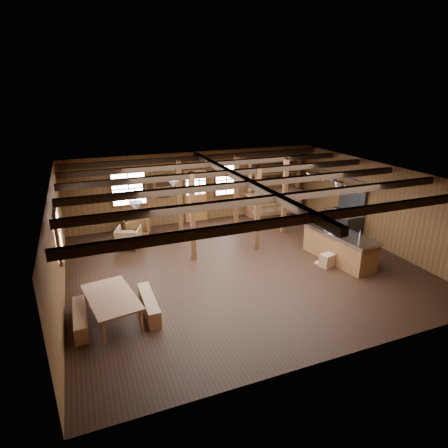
{
  "coord_description": "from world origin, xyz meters",
  "views": [
    {
      "loc": [
        -4.28,
        -9.38,
        5.1
      ],
      "look_at": [
        -0.29,
        0.69,
        1.16
      ],
      "focal_mm": 30.0,
      "sensor_mm": 36.0,
      "label": 1
    }
  ],
  "objects": [
    {
      "name": "room",
      "position": [
        0.0,
        0.0,
        1.4
      ],
      "size": [
        10.04,
        9.04,
        2.84
      ],
      "color": "black",
      "rests_on": "ground"
    },
    {
      "name": "ceiling_joists",
      "position": [
        0.0,
        0.18,
        2.68
      ],
      "size": [
        9.8,
        8.82,
        0.18
      ],
      "color": "black",
      "rests_on": "ceiling"
    },
    {
      "name": "timber_posts",
      "position": [
        0.52,
        2.08,
        1.4
      ],
      "size": [
        3.95,
        2.35,
        2.8
      ],
      "color": "#402012",
      "rests_on": "floor"
    },
    {
      "name": "back_door",
      "position": [
        0.0,
        4.45,
        0.88
      ],
      "size": [
        1.02,
        0.08,
        2.15
      ],
      "color": "brown",
      "rests_on": "floor"
    },
    {
      "name": "window_back_left",
      "position": [
        -2.6,
        4.46,
        1.6
      ],
      "size": [
        1.32,
        0.06,
        1.32
      ],
      "color": "white",
      "rests_on": "wall_back"
    },
    {
      "name": "window_back_right",
      "position": [
        1.3,
        4.46,
        1.6
      ],
      "size": [
        1.02,
        0.06,
        1.32
      ],
      "color": "white",
      "rests_on": "wall_back"
    },
    {
      "name": "window_left",
      "position": [
        -4.96,
        0.5,
        1.6
      ],
      "size": [
        0.14,
        1.24,
        1.32
      ],
      "color": "white",
      "rests_on": "wall_back"
    },
    {
      "name": "notice_boards",
      "position": [
        -1.5,
        4.46,
        1.64
      ],
      "size": [
        1.08,
        0.03,
        0.9
      ],
      "color": "silver",
      "rests_on": "wall_back"
    },
    {
      "name": "back_counter",
      "position": [
        3.4,
        4.2,
        0.6
      ],
      "size": [
        2.55,
        0.6,
        2.45
      ],
      "color": "brown",
      "rests_on": "floor"
    },
    {
      "name": "pendant_lamps",
      "position": [
        -2.25,
        1.0,
        2.25
      ],
      "size": [
        1.86,
        2.36,
        0.66
      ],
      "color": "#2F2F32",
      "rests_on": "ceiling"
    },
    {
      "name": "pot_rack",
      "position": [
        3.34,
        0.26,
        2.29
      ],
      "size": [
        0.39,
        3.0,
        0.44
      ],
      "color": "#2F2F32",
      "rests_on": "ceiling"
    },
    {
      "name": "kitchen_island",
      "position": [
        3.0,
        -0.75,
        0.48
      ],
      "size": [
        1.19,
        2.59,
        1.2
      ],
      "rotation": [
        0.0,
        0.0,
        0.13
      ],
      "color": "brown",
      "rests_on": "floor"
    },
    {
      "name": "step_stool",
      "position": [
        2.4,
        -1.0,
        0.2
      ],
      "size": [
        0.52,
        0.43,
        0.4
      ],
      "primitive_type": "cube",
      "rotation": [
        0.0,
        0.0,
        0.27
      ],
      "color": "olive",
      "rests_on": "floor"
    },
    {
      "name": "commercial_range",
      "position": [
        4.65,
        1.09,
        0.6
      ],
      "size": [
        0.77,
        1.46,
        1.8
      ],
      "color": "#2F2F32",
      "rests_on": "floor"
    },
    {
      "name": "dining_table",
      "position": [
        -3.9,
        -1.49,
        0.32
      ],
      "size": [
        1.28,
        1.94,
        0.63
      ],
      "primitive_type": "imported",
      "rotation": [
        0.0,
        0.0,
        1.74
      ],
      "color": "#996545",
      "rests_on": "floor"
    },
    {
      "name": "bench_wall",
      "position": [
        -4.65,
        -1.49,
        0.2
      ],
      "size": [
        0.27,
        1.45,
        0.4
      ],
      "primitive_type": "cube",
      "color": "olive",
      "rests_on": "floor"
    },
    {
      "name": "bench_aisle",
      "position": [
        -3.09,
        -1.49,
        0.21
      ],
      "size": [
        0.29,
        1.54,
        0.42
      ],
      "primitive_type": "cube",
      "color": "olive",
      "rests_on": "floor"
    },
    {
      "name": "armchair_a",
      "position": [
        -2.66,
        3.74,
        0.34
      ],
      "size": [
        0.83,
        0.85,
        0.68
      ],
      "primitive_type": "imported",
      "rotation": [
        0.0,
        0.0,
        3.3
      ],
      "color": "brown",
      "rests_on": "floor"
    },
    {
      "name": "armchair_b",
      "position": [
        -2.47,
        3.8,
        0.39
      ],
      "size": [
        1.06,
        1.07,
        0.79
      ],
      "primitive_type": "imported",
      "rotation": [
        0.0,
        0.0,
        2.85
      ],
      "color": "brown",
      "rests_on": "floor"
    },
    {
      "name": "armchair_c",
      "position": [
        -2.96,
        2.7,
        0.36
      ],
      "size": [
        0.99,
        1.0,
        0.72
      ],
      "primitive_type": "imported",
      "rotation": [
        0.0,
        0.0,
        2.78
      ],
      "color": "brown",
      "rests_on": "floor"
    },
    {
      "name": "counter_pot",
      "position": [
        3.09,
        0.01,
        1.03
      ],
      "size": [
        0.31,
        0.31,
        0.19
      ],
      "primitive_type": "cylinder",
      "color": "#B4B6BB",
      "rests_on": "kitchen_island"
    },
    {
      "name": "bowl",
      "position": [
        2.72,
        -0.67,
        0.97
      ],
      "size": [
        0.33,
        0.33,
        0.06
      ],
      "primitive_type": "imported",
      "rotation": [
        0.0,
        0.0,
        0.35
      ],
      "color": "silver",
      "rests_on": "kitchen_island"
    }
  ]
}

